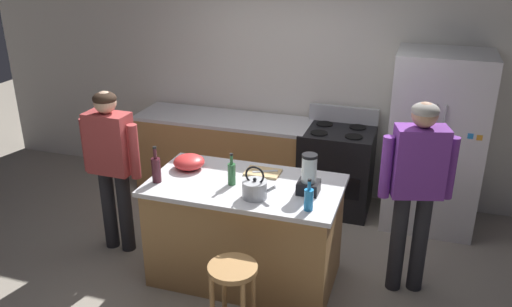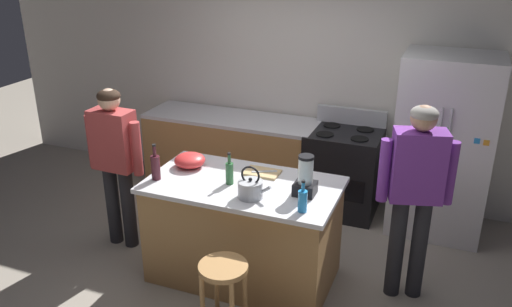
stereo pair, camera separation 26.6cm
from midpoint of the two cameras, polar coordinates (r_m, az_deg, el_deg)
ground_plane at (r=4.87m, az=0.27°, el=-12.99°), size 14.00×14.00×0.00m
back_wall at (r=6.01m, az=7.14°, el=8.10°), size 8.00×0.10×2.70m
kitchen_island at (r=4.61m, az=0.28°, el=-8.33°), size 1.61×0.89×0.92m
back_counter_run at (r=6.17m, az=-1.41°, el=-0.07°), size 2.00×0.64×0.92m
refrigerator at (r=5.54m, az=20.84°, el=0.71°), size 0.90×0.73×1.82m
stove_range at (r=5.80m, az=10.65°, el=-1.90°), size 0.76×0.65×1.10m
person_by_island_left at (r=5.02m, az=-13.54°, el=-0.07°), size 0.59×0.23×1.58m
person_by_sink_right at (r=4.35m, az=18.52°, el=-3.35°), size 0.59×0.32×1.67m
bar_stool at (r=3.92m, az=-1.53°, el=-13.74°), size 0.36×0.36×0.65m
blender_appliance at (r=4.18m, az=7.18°, el=-2.69°), size 0.17×0.17×0.33m
bottle_wine at (r=4.48m, az=-9.13°, el=-1.41°), size 0.08×0.08×0.32m
bottle_olive_oil at (r=4.35m, az=-1.13°, el=-2.08°), size 0.07×0.07×0.28m
bottle_soda at (r=3.95m, az=6.99°, el=-5.05°), size 0.07×0.07×0.26m
mixing_bowl at (r=4.70m, az=-5.56°, el=-0.75°), size 0.28×0.28×0.12m
tea_kettle at (r=4.13m, az=1.26°, el=-3.81°), size 0.28×0.20×0.27m
cutting_board at (r=4.57m, az=2.35°, el=-2.09°), size 0.30×0.20×0.02m
chef_knife at (r=4.56m, az=2.59°, el=-1.98°), size 0.21×0.12×0.01m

